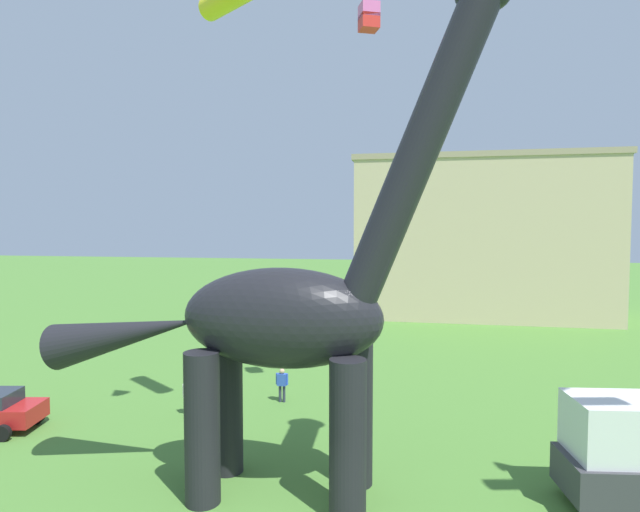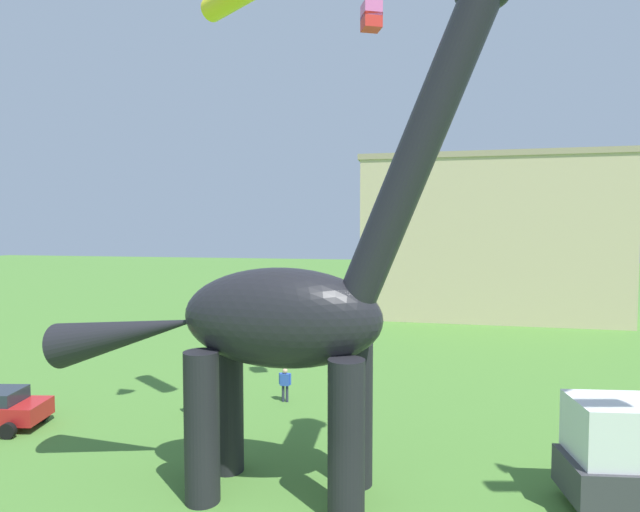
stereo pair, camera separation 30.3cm
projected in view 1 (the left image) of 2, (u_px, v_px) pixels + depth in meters
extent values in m
cylinder|color=black|center=(356.00, 414.00, 16.25)|extent=(1.05, 1.05, 4.53)
cylinder|color=black|center=(348.00, 439.00, 14.28)|extent=(1.05, 1.05, 4.53)
cylinder|color=black|center=(227.00, 405.00, 17.07)|extent=(1.05, 1.05, 4.53)
cylinder|color=black|center=(202.00, 428.00, 15.10)|extent=(1.05, 1.05, 4.53)
ellipsoid|color=black|center=(282.00, 318.00, 15.50)|extent=(6.20, 2.67, 3.05)
cylinder|color=black|center=(418.00, 151.00, 14.47)|extent=(4.45, 1.14, 8.83)
cone|color=black|center=(126.00, 334.00, 16.52)|extent=(5.45, 1.53, 2.58)
cylinder|color=black|center=(37.00, 416.00, 21.31)|extent=(0.65, 0.33, 0.62)
cylinder|color=black|center=(3.00, 433.00, 19.57)|extent=(0.65, 0.33, 0.62)
cube|color=silver|center=(635.00, 428.00, 14.87)|extent=(3.82, 2.48, 1.70)
cylinder|color=black|center=(588.00, 473.00, 16.18)|extent=(0.83, 0.36, 0.80)
cylinder|color=black|center=(613.00, 509.00, 14.12)|extent=(0.83, 0.36, 0.80)
cylinder|color=black|center=(187.00, 406.00, 22.28)|extent=(0.13, 0.13, 0.79)
cylinder|color=black|center=(191.00, 407.00, 22.25)|extent=(0.13, 0.13, 0.79)
cube|color=silver|center=(189.00, 391.00, 22.23)|extent=(0.43, 0.26, 0.56)
sphere|color=tan|center=(189.00, 382.00, 22.21)|extent=(0.25, 0.25, 0.25)
cylinder|color=silver|center=(184.00, 390.00, 22.27)|extent=(0.11, 0.11, 0.53)
cylinder|color=silver|center=(194.00, 391.00, 22.18)|extent=(0.11, 0.11, 0.53)
cylinder|color=#2D3347|center=(280.00, 394.00, 24.00)|extent=(0.13, 0.13, 0.79)
cylinder|color=#2D3347|center=(284.00, 394.00, 23.97)|extent=(0.13, 0.13, 0.79)
cube|color=blue|center=(282.00, 380.00, 23.95)|extent=(0.43, 0.26, 0.56)
sphere|color=tan|center=(282.00, 371.00, 23.93)|extent=(0.25, 0.25, 0.25)
cylinder|color=blue|center=(277.00, 379.00, 23.99)|extent=(0.10, 0.10, 0.53)
cylinder|color=blue|center=(287.00, 379.00, 23.90)|extent=(0.10, 0.10, 0.53)
cylinder|color=black|center=(638.00, 416.00, 19.25)|extent=(0.10, 0.10, 0.52)
cube|color=pink|center=(369.00, 11.00, 20.83)|extent=(0.97, 0.97, 0.59)
cube|color=red|center=(369.00, 23.00, 20.86)|extent=(0.97, 0.97, 0.59)
cube|color=#CCB78E|center=(478.00, 240.00, 47.90)|extent=(22.17, 10.56, 14.08)
cube|color=tan|center=(480.00, 162.00, 47.49)|extent=(22.61, 10.77, 0.50)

